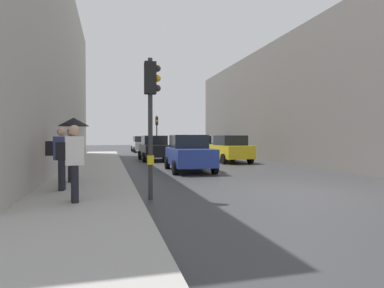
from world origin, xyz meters
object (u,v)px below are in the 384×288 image
at_px(traffic_light_far_median, 157,128).
at_px(pedestrian_with_black_backpack, 72,159).
at_px(traffic_light_near_left, 151,102).
at_px(car_dark_suv, 155,148).
at_px(car_yellow_taxi, 229,149).
at_px(car_green_estate, 198,146).
at_px(car_silver_hatchback, 141,144).
at_px(pedestrian_with_grey_backpack, 60,155).
at_px(pedestrian_with_umbrella, 73,131).
at_px(car_blue_van, 189,153).

relative_size(traffic_light_far_median, pedestrian_with_black_backpack, 2.15).
relative_size(traffic_light_near_left, car_dark_suv, 0.88).
bearing_deg(car_yellow_taxi, traffic_light_far_median, 103.65).
height_order(traffic_light_far_median, car_green_estate, traffic_light_far_median).
relative_size(traffic_light_far_median, car_silver_hatchback, 0.90).
bearing_deg(car_dark_suv, pedestrian_with_grey_backpack, -109.05).
distance_m(car_green_estate, car_silver_hatchback, 9.04).
relative_size(car_green_estate, pedestrian_with_grey_backpack, 2.44).
bearing_deg(traffic_light_far_median, pedestrian_with_black_backpack, -102.81).
bearing_deg(traffic_light_far_median, car_silver_hatchback, 106.46).
distance_m(car_silver_hatchback, pedestrian_with_grey_backpack, 26.67).
bearing_deg(traffic_light_far_median, pedestrian_with_umbrella, -105.79).
height_order(car_green_estate, car_silver_hatchback, same).
relative_size(traffic_light_far_median, car_blue_van, 0.89).
bearing_deg(car_yellow_taxi, pedestrian_with_black_backpack, -125.41).
height_order(pedestrian_with_umbrella, pedestrian_with_grey_backpack, pedestrian_with_umbrella).
distance_m(car_silver_hatchback, car_blue_van, 20.78).
height_order(traffic_light_far_median, pedestrian_with_black_backpack, traffic_light_far_median).
height_order(car_silver_hatchback, pedestrian_with_black_backpack, pedestrian_with_black_backpack).
xyz_separation_m(car_yellow_taxi, pedestrian_with_grey_backpack, (-8.98, -10.07, 0.29)).
bearing_deg(car_green_estate, traffic_light_far_median, 128.84).
xyz_separation_m(car_green_estate, pedestrian_with_umbrella, (-9.04, -16.65, 0.96)).
bearing_deg(pedestrian_with_black_backpack, pedestrian_with_umbrella, 95.70).
bearing_deg(pedestrian_with_umbrella, car_dark_suv, 69.12).
bearing_deg(traffic_light_far_median, car_green_estate, -51.16).
bearing_deg(traffic_light_far_median, car_yellow_taxi, -76.35).
xyz_separation_m(traffic_light_near_left, pedestrian_with_umbrella, (-2.24, 2.83, -0.73)).
bearing_deg(pedestrian_with_grey_backpack, car_blue_van, 46.90).
height_order(car_dark_suv, pedestrian_with_grey_backpack, pedestrian_with_grey_backpack).
bearing_deg(pedestrian_with_black_backpack, traffic_light_near_left, 19.53).
height_order(car_green_estate, pedestrian_with_grey_backpack, pedestrian_with_grey_backpack).
distance_m(car_blue_van, pedestrian_with_grey_backpack, 7.47).
bearing_deg(car_yellow_taxi, car_silver_hatchback, 104.34).
xyz_separation_m(car_green_estate, pedestrian_with_grey_backpack, (-9.21, -18.32, 0.29)).
distance_m(car_green_estate, pedestrian_with_grey_backpack, 20.51).
bearing_deg(car_yellow_taxi, car_dark_suv, 147.49).
distance_m(car_yellow_taxi, pedestrian_with_grey_backpack, 13.49).
bearing_deg(car_blue_van, car_dark_suv, 94.81).
bearing_deg(traffic_light_near_left, car_yellow_taxi, 59.68).
relative_size(traffic_light_near_left, car_silver_hatchback, 0.88).
height_order(car_silver_hatchback, car_dark_suv, same).
relative_size(car_blue_van, pedestrian_with_grey_backpack, 2.42).
bearing_deg(car_blue_van, pedestrian_with_black_backpack, -122.17).
distance_m(car_green_estate, car_dark_suv, 7.17).
distance_m(traffic_light_far_median, car_yellow_taxi, 12.71).
bearing_deg(car_dark_suv, car_yellow_taxi, -32.51).
bearing_deg(car_dark_suv, pedestrian_with_black_backpack, -104.97).
distance_m(car_dark_suv, pedestrian_with_grey_backpack, 13.69).
height_order(traffic_light_near_left, car_silver_hatchback, traffic_light_near_left).
relative_size(car_green_estate, pedestrian_with_umbrella, 2.02).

